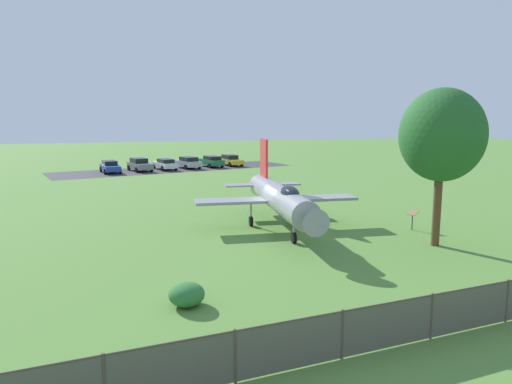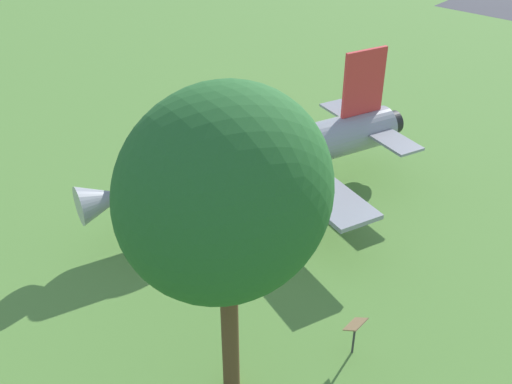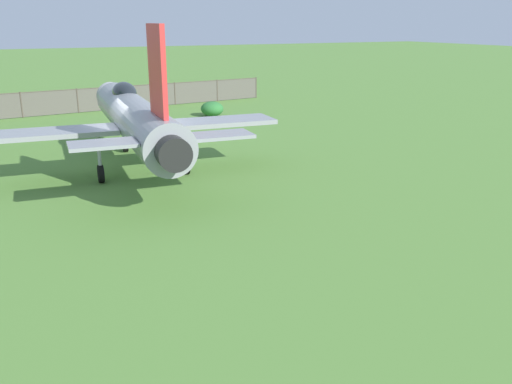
% 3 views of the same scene
% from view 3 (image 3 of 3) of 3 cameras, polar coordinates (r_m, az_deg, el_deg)
% --- Properties ---
extents(ground_plane, '(200.00, 200.00, 0.00)m').
position_cam_3_polar(ground_plane, '(20.37, -11.98, 2.19)').
color(ground_plane, '#568438').
extents(display_jet, '(12.77, 9.82, 5.12)m').
position_cam_3_polar(display_jet, '(20.31, -12.50, 7.67)').
color(display_jet, gray).
rests_on(display_jet, ground_plane).
extents(perimeter_fence, '(3.10, 27.86, 1.43)m').
position_cam_3_polar(perimeter_fence, '(33.93, -20.56, 8.74)').
color(perimeter_fence, '#4C4238').
rests_on(perimeter_fence, ground_plane).
extents(shrub_near_fence, '(1.35, 1.27, 0.83)m').
position_cam_3_polar(shrub_near_fence, '(31.64, -4.57, 8.59)').
color(shrub_near_fence, '#2D7033').
rests_on(shrub_near_fence, ground_plane).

